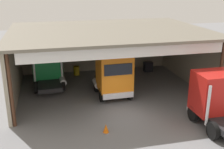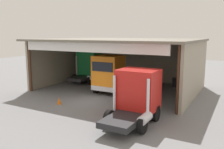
# 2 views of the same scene
# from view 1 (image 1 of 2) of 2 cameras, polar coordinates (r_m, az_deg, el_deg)

# --- Properties ---
(ground_plane) EXTENTS (80.00, 80.00, 0.00)m
(ground_plane) POSITION_cam_1_polar(r_m,az_deg,el_deg) (19.93, 2.58, -8.26)
(ground_plane) COLOR slate
(ground_plane) RESTS_ON ground
(workshop_shed) EXTENTS (15.91, 11.91, 5.27)m
(workshop_shed) POSITION_cam_1_polar(r_m,az_deg,el_deg) (24.52, -1.37, 6.18)
(workshop_shed) COLOR #9E937F
(workshop_shed) RESTS_ON ground
(truck_green_right_bay) EXTENTS (2.81, 4.68, 3.69)m
(truck_green_right_bay) POSITION_cam_1_polar(r_m,az_deg,el_deg) (25.27, -13.01, 1.79)
(truck_green_right_bay) COLOR #197F3D
(truck_green_right_bay) RESTS_ON ground
(truck_orange_yard_outside) EXTENTS (2.74, 4.64, 3.72)m
(truck_orange_yard_outside) POSITION_cam_1_polar(r_m,az_deg,el_deg) (22.16, 0.25, 0.08)
(truck_orange_yard_outside) COLOR orange
(truck_orange_yard_outside) RESTS_ON ground
(truck_red_center_left_bay) EXTENTS (2.71, 4.93, 3.47)m
(truck_red_center_left_bay) POSITION_cam_1_polar(r_m,az_deg,el_deg) (19.18, 20.70, -4.72)
(truck_red_center_left_bay) COLOR red
(truck_red_center_left_bay) RESTS_ON ground
(oil_drum) EXTENTS (0.58, 0.58, 0.89)m
(oil_drum) POSITION_cam_1_polar(r_m,az_deg,el_deg) (28.27, -7.29, 0.79)
(oil_drum) COLOR gold
(oil_drum) RESTS_ON ground
(tool_cart) EXTENTS (0.90, 0.60, 1.00)m
(tool_cart) POSITION_cam_1_polar(r_m,az_deg,el_deg) (29.41, 7.39, 1.60)
(tool_cart) COLOR black
(tool_cart) RESTS_ON ground
(traffic_cone) EXTENTS (0.36, 0.36, 0.56)m
(traffic_cone) POSITION_cam_1_polar(r_m,az_deg,el_deg) (17.67, -1.25, -10.95)
(traffic_cone) COLOR orange
(traffic_cone) RESTS_ON ground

